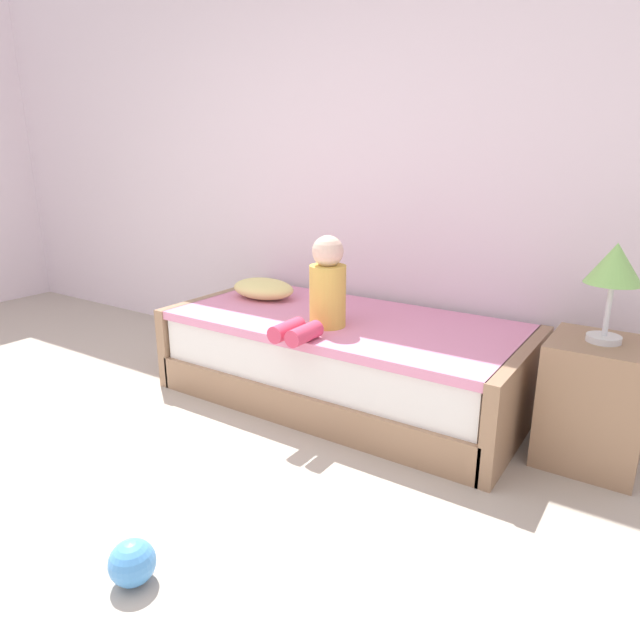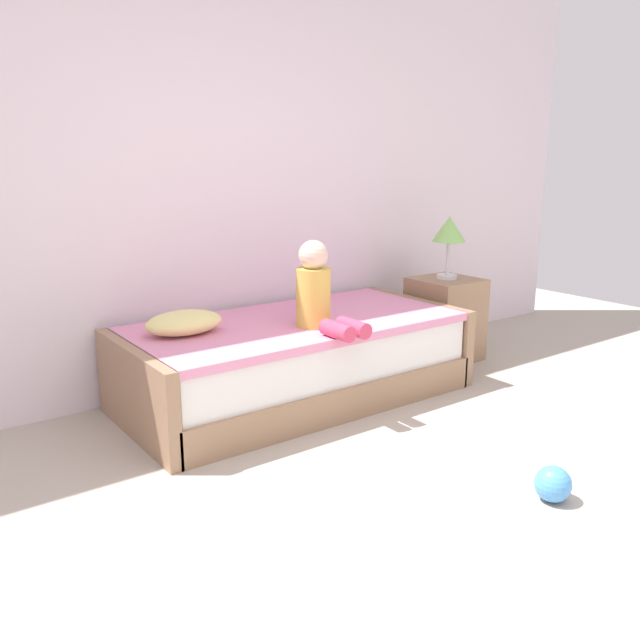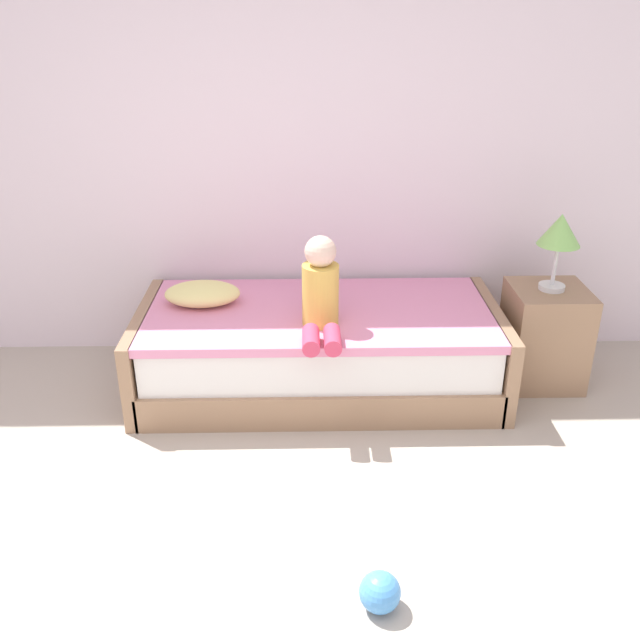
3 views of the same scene
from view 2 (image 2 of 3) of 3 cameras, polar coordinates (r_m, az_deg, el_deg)
The scene contains 8 objects.
ground_plane at distance 2.54m, azimuth 16.57°, elevation -21.82°, with size 9.20×9.20×0.00m, color #B2A899.
wall_rear at distance 4.15m, azimuth -12.38°, elevation 13.60°, with size 7.20×0.10×2.90m, color white.
bed at distance 4.03m, azimuth -2.10°, elevation -3.49°, with size 2.11×1.00×0.50m.
nightstand at distance 4.90m, azimuth 10.83°, elevation 0.11°, with size 0.44×0.44×0.60m, color #997556.
table_lamp at distance 4.78m, azimuth 11.18°, elevation 7.52°, with size 0.24×0.24×0.45m.
child_figure at distance 3.73m, azimuth -0.15°, elevation 2.38°, with size 0.20×0.51×0.50m.
pillow at distance 3.71m, azimuth -11.77°, elevation -0.23°, with size 0.44×0.30×0.13m, color #F2E58C.
toy_ball at distance 3.10m, azimuth 19.63°, elevation -13.30°, with size 0.16×0.16×0.16m, color #4C99E5.
Camera 2 is at (-1.70, -1.18, 1.47)m, focal length 36.73 mm.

